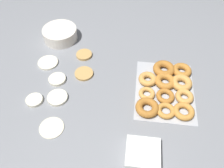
{
  "coord_description": "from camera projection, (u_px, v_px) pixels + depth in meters",
  "views": [
    {
      "loc": [
        -0.71,
        -0.22,
        0.93
      ],
      "look_at": [
        0.02,
        -0.14,
        0.04
      ],
      "focal_mm": 38.0,
      "sensor_mm": 36.0,
      "label": 1
    }
  ],
  "objects": [
    {
      "name": "pancake_4",
      "position": [
        34.0,
        100.0,
        1.13
      ],
      "size": [
        0.08,
        0.08,
        0.02
      ],
      "primitive_type": "cylinder",
      "color": "silver",
      "rests_on": "ground_plane"
    },
    {
      "name": "pancake_3",
      "position": [
        52.0,
        127.0,
        1.04
      ],
      "size": [
        0.11,
        0.11,
        0.01
      ],
      "primitive_type": "cylinder",
      "color": "beige",
      "rests_on": "ground_plane"
    },
    {
      "name": "pancake_6",
      "position": [
        57.0,
        79.0,
        1.22
      ],
      "size": [
        0.09,
        0.09,
        0.02
      ],
      "primitive_type": "cylinder",
      "color": "silver",
      "rests_on": "ground_plane"
    },
    {
      "name": "pancake_2",
      "position": [
        48.0,
        63.0,
        1.3
      ],
      "size": [
        0.11,
        0.11,
        0.01
      ],
      "primitive_type": "cylinder",
      "color": "silver",
      "rests_on": "ground_plane"
    },
    {
      "name": "donut_tray",
      "position": [
        167.0,
        88.0,
        1.17
      ],
      "size": [
        0.38,
        0.29,
        0.04
      ],
      "color": "#ADAFB5",
      "rests_on": "ground_plane"
    },
    {
      "name": "pancake_0",
      "position": [
        58.0,
        98.0,
        1.14
      ],
      "size": [
        0.1,
        0.1,
        0.01
      ],
      "primitive_type": "cylinder",
      "color": "silver",
      "rests_on": "ground_plane"
    },
    {
      "name": "container_stack",
      "position": [
        143.0,
        153.0,
        0.95
      ],
      "size": [
        0.13,
        0.14,
        0.04
      ],
      "color": "white",
      "rests_on": "ground_plane"
    },
    {
      "name": "pancake_5",
      "position": [
        84.0,
        55.0,
        1.33
      ],
      "size": [
        0.09,
        0.09,
        0.01
      ],
      "primitive_type": "cylinder",
      "color": "tan",
      "rests_on": "ground_plane"
    },
    {
      "name": "ground_plane",
      "position": [
        85.0,
        90.0,
        1.18
      ],
      "size": [
        3.0,
        3.0,
        0.0
      ],
      "primitive_type": "plane",
      "color": "gray"
    },
    {
      "name": "batter_bowl",
      "position": [
        60.0,
        34.0,
        1.41
      ],
      "size": [
        0.2,
        0.2,
        0.07
      ],
      "color": "silver",
      "rests_on": "ground_plane"
    },
    {
      "name": "pancake_1",
      "position": [
        84.0,
        74.0,
        1.24
      ],
      "size": [
        0.1,
        0.1,
        0.01
      ],
      "primitive_type": "cylinder",
      "color": "tan",
      "rests_on": "ground_plane"
    }
  ]
}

